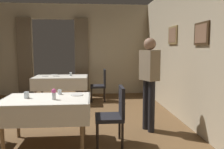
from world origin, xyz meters
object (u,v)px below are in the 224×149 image
(person_waiter_by_doorway, at_px, (149,76))
(flower_vase_mid, at_px, (54,94))
(dining_table_mid, at_px, (47,105))
(chair_far_right, at_px, (101,84))
(plate_far_c, at_px, (54,75))
(plate_far_d, at_px, (45,76))
(plate_mid_d, at_px, (77,95))
(chair_mid_right, at_px, (114,113))
(glass_far_a, at_px, (71,74))
(dining_table_far, at_px, (61,80))
(plate_far_b, at_px, (56,76))
(glass_mid_c, at_px, (60,92))
(glass_mid_b, at_px, (27,95))

(person_waiter_by_doorway, bearing_deg, flower_vase_mid, -159.84)
(dining_table_mid, height_order, chair_far_right, chair_far_right)
(plate_far_c, relative_size, plate_far_d, 0.97)
(chair_far_right, distance_m, person_waiter_by_doorway, 2.72)
(dining_table_mid, relative_size, plate_mid_d, 6.27)
(chair_mid_right, bearing_deg, plate_mid_d, 155.40)
(plate_mid_d, relative_size, person_waiter_by_doorway, 0.13)
(flower_vase_mid, bearing_deg, dining_table_mid, 139.85)
(flower_vase_mid, height_order, glass_far_a, flower_vase_mid)
(dining_table_far, xyz_separation_m, plate_far_b, (-0.13, -0.04, 0.11))
(dining_table_far, distance_m, chair_mid_right, 3.31)
(plate_mid_d, bearing_deg, plate_far_b, 105.66)
(dining_table_mid, bearing_deg, flower_vase_mid, -40.15)
(dining_table_mid, height_order, glass_far_a, glass_far_a)
(glass_mid_c, bearing_deg, plate_far_c, 100.85)
(dining_table_mid, xyz_separation_m, plate_far_b, (-0.31, 2.95, 0.11))
(chair_far_right, bearing_deg, plate_far_b, -176.40)
(glass_mid_b, bearing_deg, plate_far_b, 90.11)
(dining_table_mid, relative_size, person_waiter_by_doorway, 0.79)
(dining_table_mid, xyz_separation_m, plate_far_c, (-0.42, 3.36, 0.11))
(chair_mid_right, relative_size, flower_vase_mid, 5.49)
(plate_far_b, bearing_deg, person_waiter_by_doorway, -49.97)
(flower_vase_mid, xyz_separation_m, person_waiter_by_doorway, (1.62, 0.60, 0.18))
(plate_far_b, bearing_deg, flower_vase_mid, -81.66)
(plate_far_d, bearing_deg, plate_far_c, 62.81)
(dining_table_far, height_order, plate_far_d, plate_far_d)
(dining_table_far, xyz_separation_m, glass_mid_c, (0.34, -2.70, 0.14))
(dining_table_far, xyz_separation_m, chair_mid_right, (1.24, -3.07, -0.13))
(plate_far_c, xyz_separation_m, plate_far_d, (-0.20, -0.39, 0.00))
(dining_table_mid, distance_m, dining_table_far, 2.99)
(glass_mid_b, bearing_deg, dining_table_far, 87.51)
(plate_mid_d, distance_m, glass_far_a, 2.85)
(plate_far_b, bearing_deg, plate_mid_d, -74.34)
(chair_mid_right, distance_m, plate_mid_d, 0.71)
(chair_mid_right, bearing_deg, flower_vase_mid, -177.73)
(chair_mid_right, relative_size, glass_far_a, 8.49)
(dining_table_far, bearing_deg, plate_far_d, -177.57)
(dining_table_mid, bearing_deg, glass_mid_b, 176.22)
(flower_vase_mid, relative_size, plate_far_c, 0.90)
(plate_mid_d, bearing_deg, chair_mid_right, -24.60)
(flower_vase_mid, distance_m, glass_mid_b, 0.47)
(chair_mid_right, distance_m, person_waiter_by_doorway, 1.03)
(chair_mid_right, relative_size, glass_mid_c, 11.54)
(chair_far_right, xyz_separation_m, plate_far_d, (-1.58, -0.06, 0.24))
(glass_mid_b, relative_size, glass_far_a, 0.94)
(person_waiter_by_doorway, bearing_deg, plate_far_d, 133.74)
(plate_far_c, bearing_deg, dining_table_mid, -82.81)
(flower_vase_mid, relative_size, plate_far_d, 0.88)
(dining_table_mid, bearing_deg, person_waiter_by_doorway, 15.28)
(glass_mid_b, height_order, person_waiter_by_doorway, person_waiter_by_doorway)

